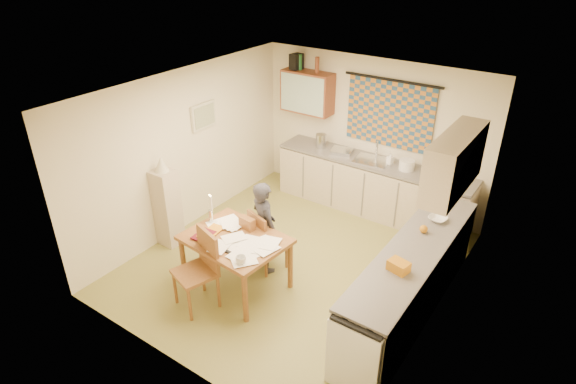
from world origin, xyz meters
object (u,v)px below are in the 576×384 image
Objects in this scene: stove at (364,345)px; chair_far at (268,250)px; counter_right at (411,280)px; shelf_stand at (167,208)px; counter_back at (371,187)px; dining_table at (236,261)px; person at (264,227)px.

chair_far is (-1.96, 0.97, -0.16)m from stove.
counter_right is 3.60m from shelf_stand.
counter_back is 2.86m from dining_table.
chair_far is at bearing 153.55° from stove.
stove is 0.98× the size of chair_far.
person is at bearing 77.09° from chair_far.
stove reaches higher than dining_table.
shelf_stand is (-1.48, 0.21, 0.22)m from dining_table.
counter_back reaches higher than chair_far.
person is (-0.02, -0.04, 0.39)m from chair_far.
stove is 2.19m from chair_far.
stove is 0.66× the size of dining_table.
shelf_stand is at bearing -128.54° from counter_back.
counter_back is 2.34m from person.
counter_right is 3.33× the size of stove.
counter_back is 2.45× the size of dining_table.
counter_right is 2.19× the size of dining_table.
stove is at bearing -6.13° from dining_table.
counter_back is 1.12× the size of counter_right.
person is (-1.98, -0.33, 0.22)m from counter_right.
counter_back is at bearing 51.46° from shelf_stand.
dining_table is at bearing 98.04° from chair_far.
dining_table is 1.51m from shelf_stand.
chair_far is at bearing 85.34° from dining_table.
chair_far is (-1.96, -0.29, -0.17)m from counter_right.
person is at bearing -170.61° from counter_right.
person is (0.08, 0.52, 0.29)m from dining_table.
person reaches higher than dining_table.
counter_back is 3.72× the size of stove.
dining_table is 1.00× the size of person.
dining_table is at bearing -101.68° from counter_back.
stove is 0.74× the size of shelf_stand.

